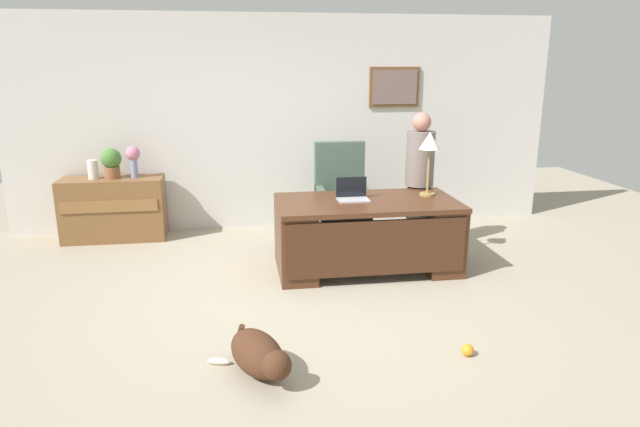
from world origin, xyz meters
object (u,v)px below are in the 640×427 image
armchair (341,200)px  dog_lying (260,355)px  vase_empty (93,169)px  dog_toy_ball (468,350)px  person_standing (419,181)px  potted_plant (111,162)px  credenza (114,209)px  dog_toy_plush (219,361)px  desk (367,232)px  desk_lamp (430,145)px  vase_with_flowers (133,158)px  laptop (352,194)px

armchair → dog_lying: bearing=-111.1°
vase_empty → dog_toy_ball: (3.34, -3.38, -0.83)m
person_standing → potted_plant: 3.65m
vase_empty → dog_toy_ball: size_ratio=2.46×
credenza → potted_plant: bearing=3.4°
credenza → dog_toy_plush: bearing=-67.7°
person_standing → dog_toy_ball: (-0.41, -2.47, -0.76)m
desk → credenza: credenza is taller
desk_lamp → potted_plant: 3.74m
desk → armchair: bearing=94.9°
vase_with_flowers → dog_toy_ball: 4.53m
vase_empty → potted_plant: (0.22, 0.00, 0.09)m
laptop → potted_plant: size_ratio=0.89×
armchair → desk_lamp: (0.77, -0.82, 0.76)m
person_standing → vase_with_flowers: bearing=164.5°
desk → vase_empty: 3.40m
laptop → dog_toy_plush: 2.40m
credenza → vase_empty: (-0.20, 0.00, 0.49)m
dog_toy_plush → laptop: bearing=53.6°
dog_lying → dog_toy_plush: dog_lying is taller
armchair → dog_toy_ball: (0.41, -2.87, -0.47)m
potted_plant → dog_toy_plush: 3.61m
person_standing → credenza: bearing=165.7°
armchair → vase_with_flowers: bearing=168.3°
desk → person_standing: person_standing is taller
dog_toy_ball → desk_lamp: bearing=80.1°
armchair → person_standing: person_standing is taller
laptop → desk_lamp: (0.83, 0.07, 0.48)m
dog_lying → vase_empty: 3.93m
dog_lying → dog_toy_ball: 1.54m
laptop → dog_toy_ball: size_ratio=3.50×
desk_lamp → vase_with_flowers: bearing=157.5°
desk → vase_empty: bearing=153.6°
desk_lamp → vase_with_flowers: 3.50m
dog_toy_plush → desk_lamp: bearing=41.0°
vase_with_flowers → potted_plant: bearing=180.0°
credenza → desk_lamp: desk_lamp is taller
desk → desk_lamp: (0.69, 0.16, 0.87)m
person_standing → laptop: bearing=-150.6°
dog_toy_ball → dog_toy_plush: dog_toy_ball is taller
desk_lamp → potted_plant: size_ratio=1.87×
laptop → vase_with_flowers: bearing=149.6°
person_standing → laptop: (-0.88, -0.50, -0.01)m
desk → dog_lying: bearing=-122.2°
vase_empty → dog_toy_ball: bearing=-45.3°
armchair → desk_lamp: bearing=-46.9°
laptop → vase_with_flowers: vase_with_flowers is taller
vase_empty → potted_plant: potted_plant is taller
dog_toy_plush → dog_toy_ball: bearing=-4.6°
laptop → dog_toy_ball: laptop is taller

